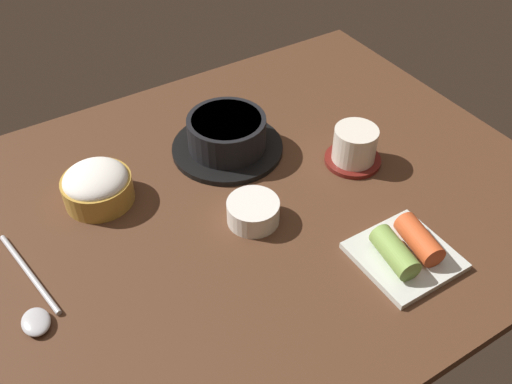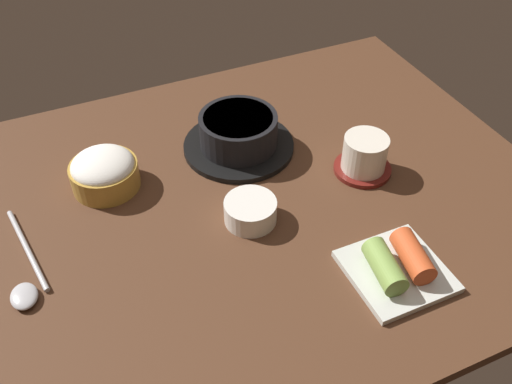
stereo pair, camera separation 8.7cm
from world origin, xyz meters
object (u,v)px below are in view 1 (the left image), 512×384
(stone_pot, at_px, (227,136))
(rice_bowl, at_px, (97,185))
(kimchi_plate, at_px, (406,251))
(banchan_cup_center, at_px, (254,211))
(tea_cup_with_saucer, at_px, (355,147))
(spoon, at_px, (33,304))

(stone_pot, xyz_separation_m, rice_bowl, (-0.23, -0.00, -0.00))
(stone_pot, bearing_deg, kimchi_plate, -75.48)
(stone_pot, height_order, kimchi_plate, stone_pot)
(stone_pot, relative_size, banchan_cup_center, 2.41)
(tea_cup_with_saucer, bearing_deg, stone_pot, 139.71)
(rice_bowl, xyz_separation_m, banchan_cup_center, (0.18, -0.17, -0.01))
(rice_bowl, relative_size, banchan_cup_center, 1.36)
(banchan_cup_center, xyz_separation_m, spoon, (-0.33, 0.02, -0.01))
(spoon, bearing_deg, rice_bowl, 45.52)
(rice_bowl, relative_size, tea_cup_with_saucer, 1.14)
(stone_pot, bearing_deg, spoon, -158.17)
(tea_cup_with_saucer, xyz_separation_m, spoon, (-0.55, -0.01, -0.03))
(spoon, bearing_deg, stone_pot, 21.83)
(rice_bowl, bearing_deg, kimchi_plate, -46.84)
(banchan_cup_center, bearing_deg, kimchi_plate, -51.75)
(stone_pot, distance_m, kimchi_plate, 0.36)
(stone_pot, xyz_separation_m, banchan_cup_center, (-0.05, -0.17, -0.01))
(tea_cup_with_saucer, relative_size, spoon, 0.48)
(stone_pot, height_order, tea_cup_with_saucer, same)
(banchan_cup_center, height_order, kimchi_plate, kimchi_plate)
(tea_cup_with_saucer, distance_m, banchan_cup_center, 0.22)
(tea_cup_with_saucer, height_order, banchan_cup_center, tea_cup_with_saucer)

